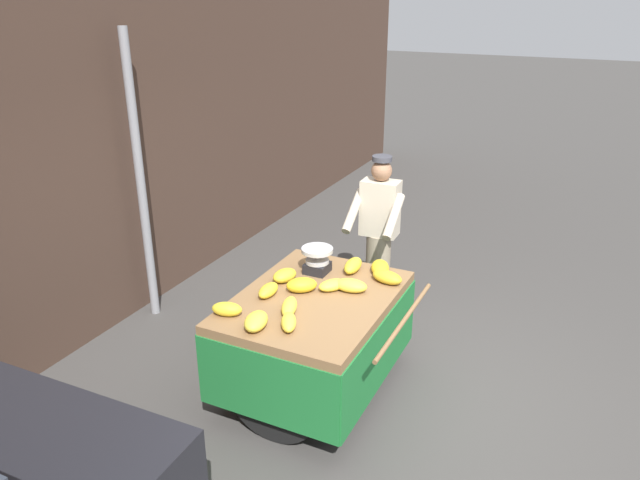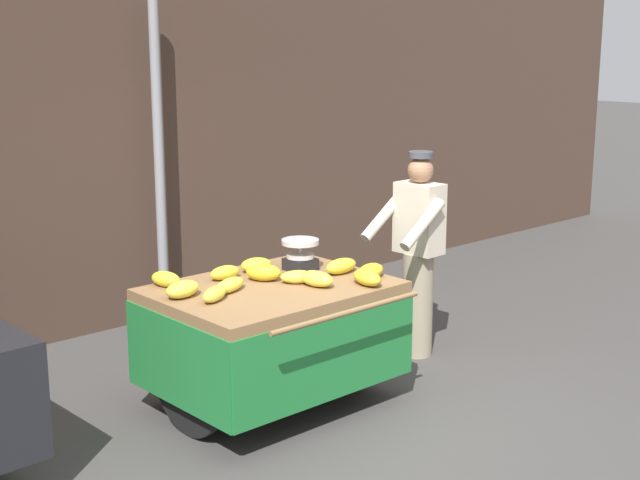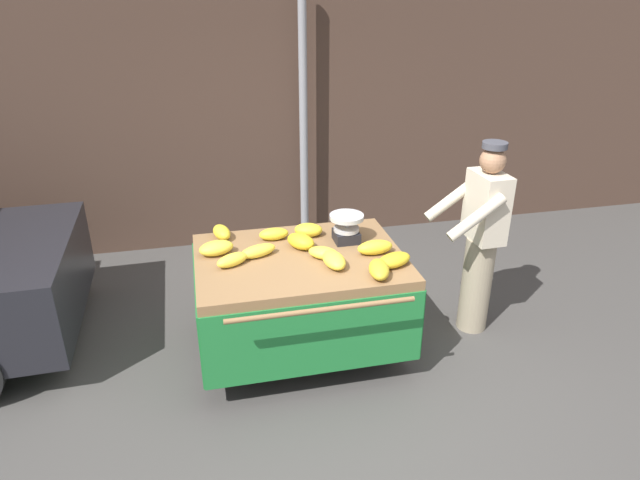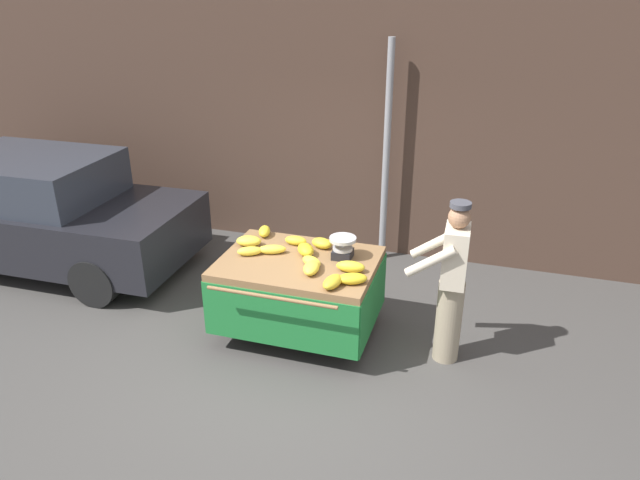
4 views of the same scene
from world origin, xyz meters
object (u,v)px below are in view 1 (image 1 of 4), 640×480
(banana_bunch_3, at_px, (353,265))
(banana_bunch_11, at_px, (387,277))
(street_pole, at_px, (141,182))
(banana_bunch_8, at_px, (289,307))
(banana_bunch_0, at_px, (302,285))
(banana_bunch_5, at_px, (227,309))
(banana_cart, at_px, (315,321))
(banana_bunch_9, at_px, (332,285))
(banana_bunch_4, at_px, (285,275))
(vendor_person, at_px, (379,235))
(banana_bunch_1, at_px, (256,321))
(banana_bunch_10, at_px, (289,322))
(weighing_scale, at_px, (317,260))
(banana_bunch_7, at_px, (268,290))
(banana_bunch_6, at_px, (351,285))
(banana_bunch_2, at_px, (380,268))

(banana_bunch_3, relative_size, banana_bunch_11, 1.03)
(street_pole, bearing_deg, banana_bunch_8, -110.60)
(banana_bunch_0, distance_m, banana_bunch_5, 0.69)
(banana_cart, height_order, banana_bunch_9, banana_bunch_9)
(street_pole, distance_m, banana_cart, 2.35)
(banana_bunch_0, height_order, banana_bunch_4, banana_bunch_0)
(banana_bunch_11, height_order, vendor_person, vendor_person)
(banana_bunch_1, bearing_deg, banana_bunch_5, 78.32)
(banana_bunch_9, height_order, banana_bunch_10, banana_bunch_10)
(weighing_scale, height_order, banana_bunch_8, weighing_scale)
(banana_bunch_4, height_order, vendor_person, vendor_person)
(banana_bunch_7, xyz_separation_m, vendor_person, (1.72, -0.32, -0.08))
(weighing_scale, bearing_deg, banana_bunch_0, -173.13)
(banana_bunch_5, xyz_separation_m, banana_bunch_7, (0.42, -0.12, -0.00))
(banana_bunch_0, relative_size, banana_bunch_4, 1.09)
(banana_bunch_7, relative_size, vendor_person, 0.14)
(banana_cart, height_order, banana_bunch_10, banana_bunch_10)
(street_pole, height_order, banana_bunch_8, street_pole)
(banana_bunch_7, bearing_deg, street_pole, 71.08)
(banana_bunch_4, distance_m, banana_bunch_10, 0.78)
(banana_bunch_4, bearing_deg, banana_cart, -112.20)
(banana_bunch_8, bearing_deg, banana_bunch_7, 59.69)
(banana_bunch_7, bearing_deg, banana_bunch_1, -159.90)
(banana_bunch_11, bearing_deg, banana_bunch_4, 113.74)
(banana_bunch_5, height_order, banana_bunch_6, banana_bunch_5)
(banana_cart, distance_m, banana_bunch_4, 0.48)
(weighing_scale, height_order, banana_bunch_0, weighing_scale)
(banana_bunch_1, height_order, banana_bunch_7, banana_bunch_1)
(banana_bunch_7, height_order, banana_bunch_10, banana_bunch_7)
(banana_bunch_5, bearing_deg, banana_bunch_4, -8.99)
(banana_cart, relative_size, banana_bunch_7, 6.71)
(banana_bunch_5, distance_m, banana_bunch_6, 1.05)
(banana_bunch_1, bearing_deg, banana_bunch_2, -20.99)
(banana_bunch_0, xyz_separation_m, banana_bunch_1, (-0.67, 0.04, -0.01))
(banana_bunch_4, relative_size, banana_bunch_6, 0.84)
(banana_bunch_8, relative_size, banana_bunch_11, 1.07)
(banana_bunch_7, height_order, banana_bunch_11, banana_bunch_11)
(banana_bunch_3, distance_m, banana_bunch_6, 0.39)
(banana_bunch_3, bearing_deg, banana_bunch_5, 153.89)
(banana_cart, height_order, vendor_person, vendor_person)
(banana_bunch_7, distance_m, banana_bunch_10, 0.54)
(banana_bunch_9, height_order, banana_bunch_11, banana_bunch_11)
(weighing_scale, xyz_separation_m, banana_bunch_0, (-0.39, -0.05, -0.06))
(banana_bunch_3, bearing_deg, weighing_scale, 119.63)
(banana_bunch_5, bearing_deg, weighing_scale, -16.13)
(banana_cart, distance_m, banana_bunch_11, 0.73)
(banana_bunch_2, xyz_separation_m, banana_bunch_7, (-0.81, 0.67, 0.00))
(weighing_scale, relative_size, banana_bunch_3, 0.97)
(weighing_scale, relative_size, banana_bunch_4, 1.19)
(banana_bunch_2, distance_m, vendor_person, 0.98)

